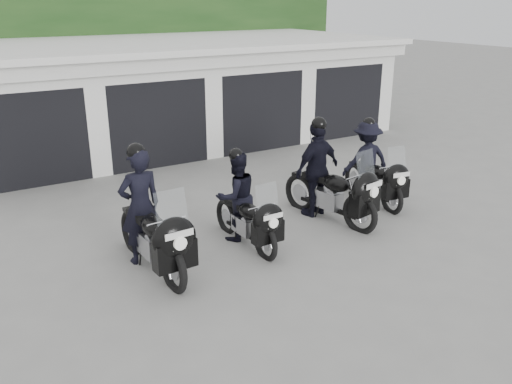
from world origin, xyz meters
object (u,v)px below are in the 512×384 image
police_bike_a (149,221)px  police_bike_b (242,203)px  police_bike_c (324,175)px  police_bike_d (370,165)px

police_bike_a → police_bike_b: police_bike_a is taller
police_bike_b → police_bike_c: size_ratio=0.85×
police_bike_a → police_bike_c: (3.72, 0.30, 0.05)m
police_bike_b → police_bike_d: bearing=6.8°
police_bike_b → police_bike_d: (3.45, 0.48, 0.04)m
police_bike_a → police_bike_c: 3.73m
police_bike_c → police_bike_b: bearing=174.9°
police_bike_b → police_bike_c: bearing=3.9°
police_bike_b → police_bike_a: bearing=-176.7°
police_bike_c → police_bike_d: 1.52m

